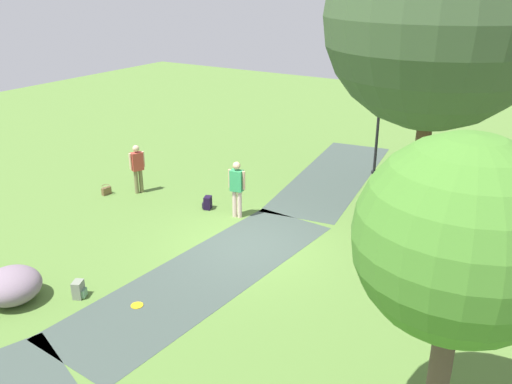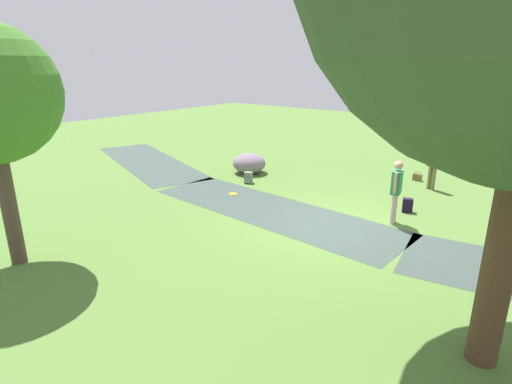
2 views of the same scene
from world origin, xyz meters
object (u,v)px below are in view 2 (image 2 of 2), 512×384
object	(u,v)px
handbag_on_grass	(417,177)
backpack_by_boulder	(248,178)
spare_backpack_on_lawn	(407,205)
lawn_boulder	(249,163)
woman_with_handbag	(434,162)
frisbee_on_grass	(233,194)
man_near_boulder	(396,188)

from	to	relation	value
handbag_on_grass	backpack_by_boulder	size ratio (longest dim) A/B	0.82
backpack_by_boulder	spare_backpack_on_lawn	world-z (taller)	same
lawn_boulder	spare_backpack_on_lawn	bearing A→B (deg)	174.76
woman_with_handbag	handbag_on_grass	xyz separation A→B (m)	(0.69, -0.80, -0.80)
frisbee_on_grass	spare_backpack_on_lawn	bearing A→B (deg)	-159.87
lawn_boulder	woman_with_handbag	distance (m)	6.59
lawn_boulder	woman_with_handbag	bearing A→B (deg)	-161.13
man_near_boulder	backpack_by_boulder	xyz separation A→B (m)	(5.45, -0.57, -0.80)
handbag_on_grass	spare_backpack_on_lawn	world-z (taller)	spare_backpack_on_lawn
woman_with_handbag	frisbee_on_grass	bearing A→B (deg)	42.66
backpack_by_boulder	spare_backpack_on_lawn	xyz separation A→B (m)	(-5.47, -0.53, 0.00)
handbag_on_grass	frisbee_on_grass	world-z (taller)	handbag_on_grass
handbag_on_grass	spare_backpack_on_lawn	size ratio (longest dim) A/B	0.82
man_near_boulder	frisbee_on_grass	world-z (taller)	man_near_boulder
lawn_boulder	backpack_by_boulder	xyz separation A→B (m)	(-0.85, 1.11, -0.19)
lawn_boulder	frisbee_on_grass	xyz separation A→B (m)	(-1.27, 2.43, -0.37)
man_near_boulder	handbag_on_grass	size ratio (longest dim) A/B	5.21
man_near_boulder	frisbee_on_grass	bearing A→B (deg)	8.47
woman_with_handbag	handbag_on_grass	world-z (taller)	woman_with_handbag
man_near_boulder	handbag_on_grass	bearing A→B (deg)	-80.44
spare_backpack_on_lawn	frisbee_on_grass	bearing A→B (deg)	20.13
woman_with_handbag	spare_backpack_on_lawn	size ratio (longest dim) A/B	4.06
backpack_by_boulder	spare_backpack_on_lawn	bearing A→B (deg)	-174.44
man_near_boulder	handbag_on_grass	distance (m)	4.75
woman_with_handbag	handbag_on_grass	bearing A→B (deg)	-49.33
handbag_on_grass	backpack_by_boulder	distance (m)	6.18
lawn_boulder	frisbee_on_grass	world-z (taller)	lawn_boulder
woman_with_handbag	backpack_by_boulder	world-z (taller)	woman_with_handbag
backpack_by_boulder	frisbee_on_grass	size ratio (longest dim) A/B	1.49
woman_with_handbag	frisbee_on_grass	xyz separation A→B (m)	(4.95, 4.56, -0.93)
lawn_boulder	spare_backpack_on_lawn	xyz separation A→B (m)	(-6.32, 0.58, -0.19)
backpack_by_boulder	handbag_on_grass	bearing A→B (deg)	-139.20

